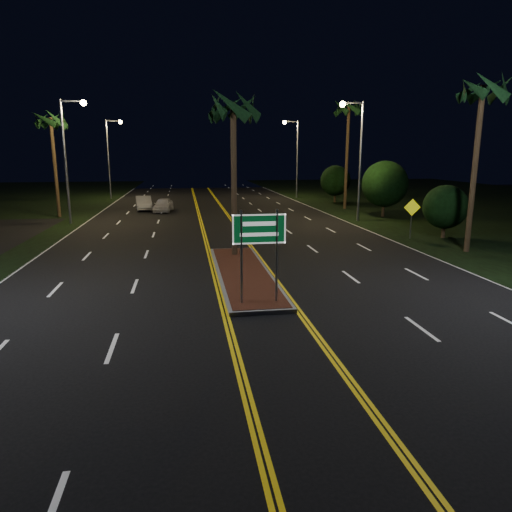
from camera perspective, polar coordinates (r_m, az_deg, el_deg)
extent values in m
plane|color=black|center=(13.25, 2.36, -10.17)|extent=(120.00, 120.00, 0.00)
cube|color=gray|center=(19.79, -1.58, -2.19)|extent=(2.25, 10.25, 0.15)
cube|color=#592819|center=(19.77, -1.58, -1.96)|extent=(2.00, 10.00, 0.02)
cylinder|color=gray|center=(15.27, -1.83, -0.18)|extent=(0.08, 0.08, 3.20)
cylinder|color=gray|center=(15.46, 2.59, -0.03)|extent=(0.08, 0.08, 3.20)
cube|color=#07471E|center=(15.17, 0.40, 3.40)|extent=(1.80, 0.04, 1.00)
cube|color=white|center=(15.15, 0.41, 3.38)|extent=(1.80, 0.01, 1.00)
cylinder|color=gray|center=(37.00, -22.72, 10.68)|extent=(0.18, 0.18, 9.00)
cube|color=gray|center=(37.00, -22.05, 17.50)|extent=(1.60, 0.12, 0.12)
sphere|color=#EAC169|center=(36.83, -20.77, 17.47)|extent=(0.44, 0.44, 0.44)
cylinder|color=gray|center=(56.64, -17.97, 11.37)|extent=(0.18, 0.18, 9.00)
cube|color=gray|center=(56.64, -17.45, 15.82)|extent=(1.60, 0.12, 0.12)
sphere|color=#EAC169|center=(56.53, -16.61, 15.77)|extent=(0.44, 0.44, 0.44)
cylinder|color=gray|center=(36.54, 12.91, 11.31)|extent=(0.18, 0.18, 9.00)
cube|color=gray|center=(36.44, 12.03, 18.20)|extent=(1.60, 0.12, 0.12)
sphere|color=#EAC169|center=(36.16, 10.78, 18.14)|extent=(0.44, 0.44, 0.44)
cylinder|color=gray|center=(55.63, 5.18, 11.91)|extent=(0.18, 0.18, 9.00)
cube|color=gray|center=(55.56, 4.44, 16.41)|extent=(1.60, 0.12, 0.12)
sphere|color=#EAC169|center=(55.38, 3.60, 16.33)|extent=(0.44, 0.44, 0.44)
cylinder|color=#382819|center=(22.65, -2.78, 9.10)|extent=(0.28, 0.28, 7.50)
cylinder|color=#382819|center=(41.32, -23.82, 9.99)|extent=(0.28, 0.28, 8.00)
cylinder|color=#382819|center=(26.58, 25.64, 9.50)|extent=(0.28, 0.28, 8.50)
cylinder|color=#382819|center=(44.66, 11.28, 11.88)|extent=(0.28, 0.28, 9.50)
cylinder|color=#382819|center=(30.83, 22.36, 2.92)|extent=(0.24, 0.24, 0.90)
sphere|color=black|center=(30.63, 22.60, 5.69)|extent=(2.70, 2.70, 2.70)
cylinder|color=#382819|center=(39.80, 15.61, 5.65)|extent=(0.24, 0.24, 1.26)
sphere|color=black|center=(39.62, 15.79, 8.67)|extent=(3.78, 3.78, 3.78)
cylinder|color=#382819|center=(50.85, 9.83, 7.25)|extent=(0.24, 0.24, 1.08)
sphere|color=black|center=(50.72, 9.90, 9.27)|extent=(3.24, 3.24, 3.24)
imported|color=silver|center=(42.61, -11.52, 6.43)|extent=(2.43, 4.59, 1.46)
imported|color=#A9ABB3|center=(44.33, -13.88, 6.58)|extent=(2.52, 4.76, 1.52)
cylinder|color=gray|center=(29.77, 18.82, 4.10)|extent=(0.07, 0.07, 2.15)
cube|color=#FFFC0D|center=(29.65, 18.95, 5.77)|extent=(1.03, 0.11, 1.03)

